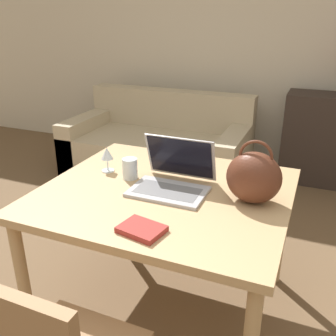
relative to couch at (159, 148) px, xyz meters
The scene contains 8 objects.
wall_back 1.56m from the couch, 40.96° to the left, with size 10.00×0.06×2.70m.
dining_table 2.01m from the couch, 65.07° to the right, with size 1.22×1.08×0.75m.
couch is the anchor object (origin of this frame).
laptop 2.01m from the couch, 63.70° to the right, with size 0.37×0.34×0.25m.
drinking_glass 1.90m from the couch, 70.84° to the right, with size 0.08×0.08×0.11m.
wine_glass 1.83m from the couch, 75.46° to the right, with size 0.07×0.07×0.14m.
handbag 2.23m from the couch, 54.32° to the right, with size 0.25×0.19×0.30m.
book 2.41m from the couch, 67.74° to the right, with size 0.20×0.16×0.02m.
Camera 1 is at (0.64, -0.83, 1.56)m, focal length 40.00 mm.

